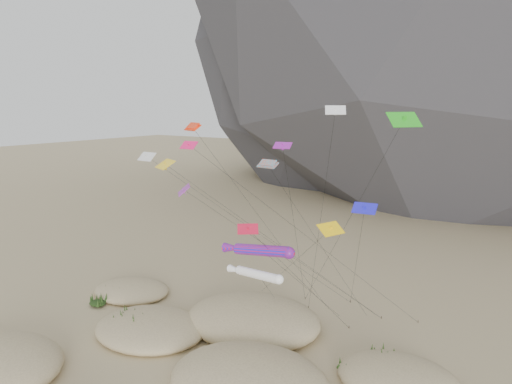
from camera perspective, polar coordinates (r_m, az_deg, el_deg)
dunes at (r=49.39m, az=-6.38°, el=-18.99°), size 49.30×36.30×4.05m
dune_grass at (r=49.84m, az=-7.03°, el=-18.60°), size 43.62×29.36×1.58m
kite_stakes at (r=63.11m, az=7.83°, el=-12.87°), size 21.23×6.93×0.30m
rainbow_tube_kite at (r=47.84m, az=0.41°, el=-6.67°), size 7.98×13.64×11.79m
white_tube_kite at (r=47.15m, az=-0.03°, el=-9.37°), size 8.67×14.36×9.69m
orange_parafoil at (r=53.63m, az=-7.01°, el=7.07°), size 10.45×14.51×22.70m
multi_parafoil at (r=45.80m, az=1.60°, el=2.83°), size 5.45×15.60×19.65m
delta_kites at (r=47.87m, az=0.51°, el=1.86°), size 29.39×21.43×24.46m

